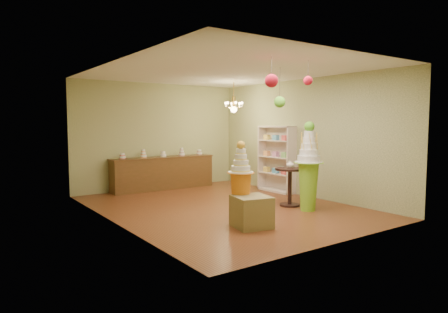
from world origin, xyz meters
TOP-DOWN VIEW (x-y plane):
  - floor at (0.00, 0.00)m, footprint 6.50×6.50m
  - ceiling at (0.00, 0.00)m, footprint 6.50×6.50m
  - wall_back at (0.00, 3.25)m, footprint 5.00×0.04m
  - wall_front at (0.00, -3.25)m, footprint 5.00×0.04m
  - wall_left at (-2.50, 0.00)m, footprint 0.04×6.50m
  - wall_right at (2.50, 0.00)m, footprint 0.04×6.50m
  - pedestal_green at (1.27, -1.36)m, footprint 0.70×0.70m
  - pedestal_orange at (-0.58, -1.39)m, footprint 0.48×0.48m
  - burlap_riser at (-0.58, -1.71)m, footprint 0.74×0.74m
  - sideboard at (0.00, 2.97)m, footprint 3.04×0.54m
  - shelving_unit at (2.34, 0.80)m, footprint 0.33×1.20m
  - round_table at (1.30, -0.78)m, footprint 0.78×0.78m
  - vase at (1.30, -0.78)m, footprint 0.19×0.19m
  - pom_red_left at (-0.49, -2.12)m, footprint 0.23×0.23m
  - pom_green_mid at (0.51, -1.25)m, footprint 0.23×0.23m
  - pom_red_right at (0.29, -2.22)m, footprint 0.16×0.16m
  - chandelier at (1.46, 1.57)m, footprint 0.60×0.60m

SIDE VIEW (x-z plane):
  - floor at x=0.00m, z-range 0.00..0.00m
  - burlap_riser at x=-0.58m, z-range 0.00..0.57m
  - sideboard at x=0.00m, z-range -0.10..1.06m
  - round_table at x=1.30m, z-range 0.13..0.99m
  - pedestal_orange at x=-0.58m, z-range -0.15..1.40m
  - pedestal_green at x=1.27m, z-range -0.17..1.74m
  - shelving_unit at x=2.34m, z-range 0.00..1.80m
  - vase at x=1.30m, z-range 0.86..1.05m
  - wall_back at x=0.00m, z-range 0.00..3.00m
  - wall_front at x=0.00m, z-range 0.00..3.00m
  - wall_left at x=-2.50m, z-range 0.00..3.00m
  - wall_right at x=2.50m, z-range 0.00..3.00m
  - chandelier at x=1.46m, z-range 1.88..2.73m
  - pom_green_mid at x=0.51m, z-range 1.90..2.71m
  - pom_red_left at x=-0.49m, z-range 2.33..2.85m
  - pom_red_right at x=0.29m, z-range 2.41..2.86m
  - ceiling at x=0.00m, z-range 3.00..3.00m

